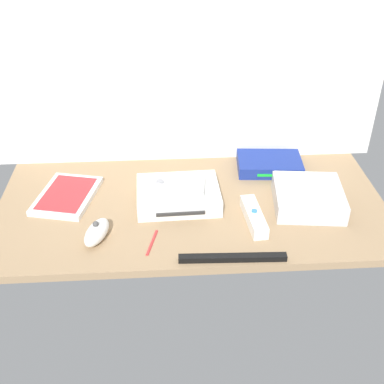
{
  "coord_description": "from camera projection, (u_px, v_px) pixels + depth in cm",
  "views": [
    {
      "loc": [
        -6.53,
        -102.58,
        72.74
      ],
      "look_at": [
        0.0,
        0.0,
        4.0
      ],
      "focal_mm": 45.7,
      "sensor_mm": 36.0,
      "label": 1
    }
  ],
  "objects": [
    {
      "name": "remote_nunchuk",
      "position": [
        97.0,
        232.0,
        1.13
      ],
      "size": [
        7.38,
        10.88,
        5.1
      ],
      "rotation": [
        0.0,
        0.0,
        -0.33
      ],
      "color": "white",
      "rests_on": "ground_plane"
    },
    {
      "name": "back_wall",
      "position": [
        186.0,
        52.0,
        1.28
      ],
      "size": [
        110.0,
        1.2,
        64.0
      ],
      "primitive_type": "cube",
      "color": "white",
      "rests_on": "ground"
    },
    {
      "name": "network_router",
      "position": [
        269.0,
        164.0,
        1.4
      ],
      "size": [
        18.86,
        13.36,
        3.4
      ],
      "rotation": [
        0.0,
        0.0,
        -0.08
      ],
      "color": "navy",
      "rests_on": "ground_plane"
    },
    {
      "name": "sensor_bar",
      "position": [
        233.0,
        258.0,
        1.08
      ],
      "size": [
        24.05,
        2.68,
        1.4
      ],
      "primitive_type": "cube",
      "rotation": [
        0.0,
        0.0,
        -0.04
      ],
      "color": "black",
      "rests_on": "ground_plane"
    },
    {
      "name": "stylus_pen",
      "position": [
        152.0,
        242.0,
        1.13
      ],
      "size": [
        2.9,
        8.89,
        0.7
      ],
      "primitive_type": "cylinder",
      "rotation": [
        0.0,
        1.57,
        1.32
      ],
      "color": "red",
      "rests_on": "ground_plane"
    },
    {
      "name": "ground_plane",
      "position": [
        192.0,
        208.0,
        1.26
      ],
      "size": [
        100.0,
        48.0,
        2.0
      ],
      "primitive_type": "cube",
      "color": "#9E7F5B",
      "rests_on": "ground"
    },
    {
      "name": "mini_computer",
      "position": [
        308.0,
        197.0,
        1.24
      ],
      "size": [
        18.84,
        18.84,
        5.3
      ],
      "rotation": [
        0.0,
        0.0,
        -0.11
      ],
      "color": "silver",
      "rests_on": "ground_plane"
    },
    {
      "name": "game_console",
      "position": [
        178.0,
        195.0,
        1.26
      ],
      "size": [
        21.49,
        17.0,
        4.4
      ],
      "rotation": [
        0.0,
        0.0,
        0.03
      ],
      "color": "white",
      "rests_on": "ground_plane"
    },
    {
      "name": "game_case",
      "position": [
        67.0,
        196.0,
        1.28
      ],
      "size": [
        17.6,
        21.62,
        1.56
      ],
      "rotation": [
        0.0,
        0.0,
        -0.23
      ],
      "color": "white",
      "rests_on": "ground_plane"
    },
    {
      "name": "remote_classic_pad",
      "position": [
        176.0,
        186.0,
        1.23
      ],
      "size": [
        15.36,
        9.89,
        2.4
      ],
      "rotation": [
        0.0,
        0.0,
        -0.14
      ],
      "color": "white",
      "rests_on": "game_console"
    },
    {
      "name": "remote_wand",
      "position": [
        254.0,
        217.0,
        1.19
      ],
      "size": [
        4.72,
        15.03,
        3.4
      ],
      "rotation": [
        0.0,
        0.0,
        0.08
      ],
      "color": "white",
      "rests_on": "ground_plane"
    }
  ]
}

